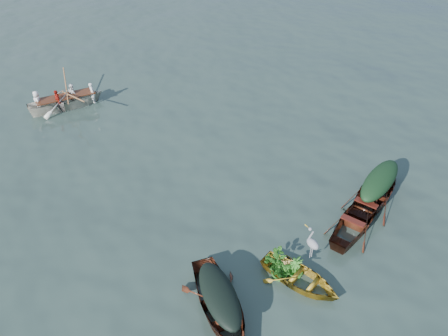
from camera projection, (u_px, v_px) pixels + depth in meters
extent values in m
plane|color=#334840|center=(287.00, 245.00, 12.21)|extent=(140.00, 140.00, 0.00)
imported|color=#BC8F24|center=(299.00, 283.00, 11.14)|extent=(1.97, 2.93, 0.70)
imported|color=#4F1E12|center=(220.00, 312.00, 10.44)|extent=(2.17, 3.95, 0.94)
imported|color=#451C10|center=(375.00, 199.00, 13.79)|extent=(4.66, 2.91, 1.05)
imported|color=#542015|center=(357.00, 225.00, 12.84)|extent=(4.15, 2.54, 0.90)
imported|color=white|center=(68.00, 108.00, 18.66)|extent=(4.44, 1.61, 1.04)
ellipsoid|color=black|center=(220.00, 294.00, 10.05)|extent=(1.19, 2.17, 0.40)
ellipsoid|color=#15341A|center=(380.00, 180.00, 13.33)|extent=(2.56, 1.60, 0.52)
imported|color=#34691B|center=(284.00, 255.00, 11.05)|extent=(0.95, 1.08, 0.60)
imported|color=white|center=(63.00, 88.00, 18.13)|extent=(3.13, 1.39, 0.76)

